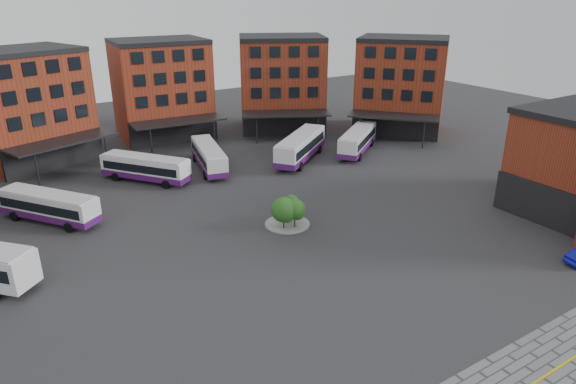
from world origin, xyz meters
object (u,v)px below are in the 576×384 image
bus_c (145,168)px  bus_f (358,140)px  bus_d (209,156)px  bus_e (301,147)px  tree_island (289,210)px  bus_b (48,206)px

bus_c → bus_f: (28.64, -4.60, 0.07)m
bus_d → bus_f: 20.98m
bus_e → tree_island: bearing=-73.9°
bus_c → bus_e: bus_e is taller
bus_b → bus_f: (40.28, 1.37, 0.10)m
tree_island → bus_b: 23.56m
bus_b → bus_d: 20.71m
bus_d → bus_e: bearing=-2.8°
bus_e → bus_f: (8.70, -1.30, -0.15)m
tree_island → bus_b: size_ratio=0.43×
bus_f → bus_e: bearing=-134.5°
bus_e → bus_d: bearing=-142.5°
bus_d → bus_f: (20.46, -4.63, 0.07)m
tree_island → bus_e: (12.47, 16.46, 0.14)m
tree_island → bus_b: bearing=144.2°
bus_b → bus_c: size_ratio=0.99×
tree_island → bus_d: tree_island is taller
bus_d → bus_e: bus_e is taller
tree_island → bus_f: size_ratio=0.41×
bus_b → bus_d: (19.82, 6.00, 0.03)m
bus_e → bus_f: 8.80m
tree_island → bus_c: size_ratio=0.42×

